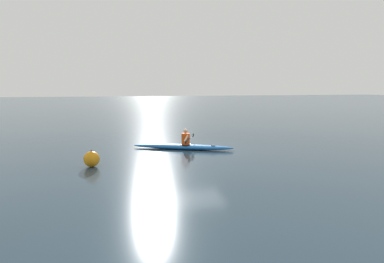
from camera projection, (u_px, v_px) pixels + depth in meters
name	position (u px, v px, depth m)	size (l,w,h in m)	color
ground_plane	(197.00, 149.00, 15.47)	(160.00, 160.00, 0.00)	#283D4C
kayak	(183.00, 147.00, 15.37)	(4.69, 2.38, 0.24)	#1959A5
kayaker	(186.00, 138.00, 15.28)	(0.97, 2.27, 0.74)	#E04C14
mooring_buoy_white_far	(92.00, 159.00, 12.03)	(0.59, 0.59, 0.63)	orange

